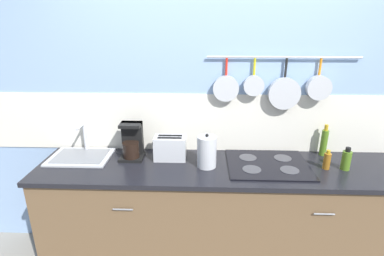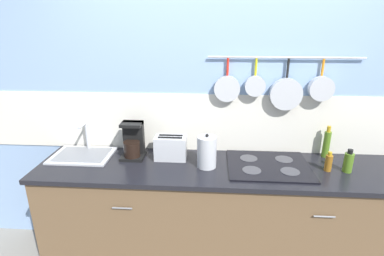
{
  "view_description": "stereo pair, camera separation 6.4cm",
  "coord_description": "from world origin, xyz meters",
  "px_view_note": "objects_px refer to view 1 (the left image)",
  "views": [
    {
      "loc": [
        -0.14,
        -2.04,
        1.94
      ],
      "look_at": [
        -0.22,
        0.0,
        1.22
      ],
      "focal_mm": 28.0,
      "sensor_mm": 36.0,
      "label": 1
    },
    {
      "loc": [
        -0.08,
        -2.03,
        1.94
      ],
      "look_at": [
        -0.22,
        0.0,
        1.22
      ],
      "focal_mm": 28.0,
      "sensor_mm": 36.0,
      "label": 2
    }
  ],
  "objects_px": {
    "toaster": "(170,148)",
    "bottle_dish_soap": "(324,142)",
    "bottle_cooking_wine": "(346,160)",
    "bottle_olive_oil": "(327,161)",
    "kettle": "(207,151)",
    "coffee_maker": "(132,144)"
  },
  "relations": [
    {
      "from": "toaster",
      "to": "bottle_dish_soap",
      "type": "xyz_separation_m",
      "value": [
        1.24,
        0.12,
        0.02
      ]
    },
    {
      "from": "bottle_cooking_wine",
      "to": "toaster",
      "type": "bearing_deg",
      "value": 174.27
    },
    {
      "from": "bottle_dish_soap",
      "to": "bottle_cooking_wine",
      "type": "bearing_deg",
      "value": -74.22
    },
    {
      "from": "bottle_olive_oil",
      "to": "bottle_dish_soap",
      "type": "height_order",
      "value": "bottle_dish_soap"
    },
    {
      "from": "bottle_dish_soap",
      "to": "bottle_cooking_wine",
      "type": "xyz_separation_m",
      "value": [
        0.07,
        -0.25,
        -0.04
      ]
    },
    {
      "from": "bottle_cooking_wine",
      "to": "bottle_dish_soap",
      "type": "bearing_deg",
      "value": 105.78
    },
    {
      "from": "toaster",
      "to": "kettle",
      "type": "height_order",
      "value": "kettle"
    },
    {
      "from": "toaster",
      "to": "bottle_cooking_wine",
      "type": "bearing_deg",
      "value": -5.73
    },
    {
      "from": "toaster",
      "to": "bottle_dish_soap",
      "type": "distance_m",
      "value": 1.24
    },
    {
      "from": "coffee_maker",
      "to": "kettle",
      "type": "distance_m",
      "value": 0.6
    },
    {
      "from": "toaster",
      "to": "bottle_olive_oil",
      "type": "height_order",
      "value": "toaster"
    },
    {
      "from": "bottle_olive_oil",
      "to": "kettle",
      "type": "bearing_deg",
      "value": 179.42
    },
    {
      "from": "bottle_dish_soap",
      "to": "bottle_cooking_wine",
      "type": "relative_size",
      "value": 1.5
    },
    {
      "from": "kettle",
      "to": "bottle_olive_oil",
      "type": "bearing_deg",
      "value": -0.58
    },
    {
      "from": "bottle_olive_oil",
      "to": "bottle_cooking_wine",
      "type": "relative_size",
      "value": 0.85
    },
    {
      "from": "coffee_maker",
      "to": "bottle_olive_oil",
      "type": "relative_size",
      "value": 1.96
    },
    {
      "from": "coffee_maker",
      "to": "bottle_olive_oil",
      "type": "distance_m",
      "value": 1.48
    },
    {
      "from": "toaster",
      "to": "bottle_cooking_wine",
      "type": "relative_size",
      "value": 1.52
    },
    {
      "from": "bottle_olive_oil",
      "to": "bottle_dish_soap",
      "type": "bearing_deg",
      "value": 75.54
    },
    {
      "from": "kettle",
      "to": "toaster",
      "type": "bearing_deg",
      "value": 157.76
    },
    {
      "from": "bottle_olive_oil",
      "to": "bottle_cooking_wine",
      "type": "bearing_deg",
      "value": -2.14
    },
    {
      "from": "bottle_cooking_wine",
      "to": "bottle_olive_oil",
      "type": "bearing_deg",
      "value": 177.86
    }
  ]
}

